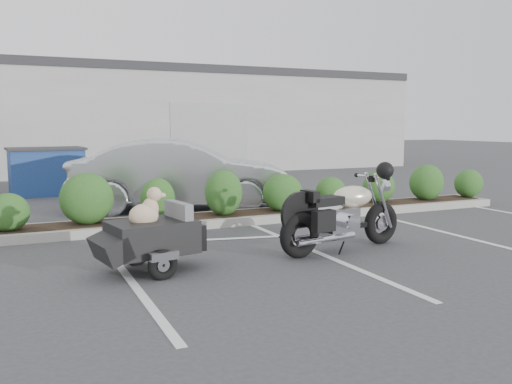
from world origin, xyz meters
name	(u,v)px	position (x,y,z in m)	size (l,w,h in m)	color
ground	(224,252)	(0.00, 0.00, 0.00)	(90.00, 90.00, 0.00)	#38383A
planter_kerb	(232,218)	(1.00, 2.20, 0.07)	(12.00, 1.00, 0.15)	#9E9E93
building	(81,120)	(0.00, 17.00, 2.00)	(26.00, 10.00, 4.00)	#9EA099
motorcycle	(344,215)	(1.61, -0.61, 0.51)	(2.22, 0.90, 1.28)	black
pet_trailer	(151,236)	(-1.18, -0.59, 0.45)	(1.80, 1.03, 1.06)	black
sedan	(182,175)	(0.58, 4.00, 0.75)	(1.60, 4.57, 1.51)	#ADAEB5
dumpster	(47,171)	(-1.92, 7.90, 0.62)	(1.96, 1.42, 1.23)	navy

